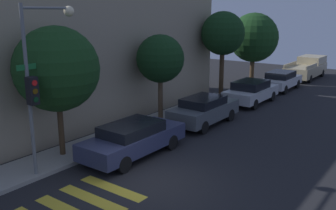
# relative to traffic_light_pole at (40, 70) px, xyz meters

# --- Properties ---
(ground_plane) EXTENTS (60.00, 60.00, 0.00)m
(ground_plane) POSITION_rel_traffic_light_pole_xyz_m (1.58, -3.37, -3.64)
(ground_plane) COLOR black
(sidewalk) EXTENTS (26.00, 1.89, 0.14)m
(sidewalk) POSITION_rel_traffic_light_pole_xyz_m (1.58, 0.77, -3.57)
(sidewalk) COLOR gray
(sidewalk) RESTS_ON ground
(building_row) EXTENTS (26.00, 6.00, 6.66)m
(building_row) POSITION_rel_traffic_light_pole_xyz_m (1.58, 5.12, -0.31)
(building_row) COLOR gray
(building_row) RESTS_ON ground
(traffic_light_pole) EXTENTS (2.35, 0.56, 5.76)m
(traffic_light_pole) POSITION_rel_traffic_light_pole_xyz_m (0.00, 0.00, 0.00)
(traffic_light_pole) COLOR slate
(traffic_light_pole) RESTS_ON ground
(sedan_near_corner) EXTENTS (4.57, 1.77, 1.35)m
(sedan_near_corner) POSITION_rel_traffic_light_pole_xyz_m (3.04, -1.27, -2.92)
(sedan_near_corner) COLOR #2D3351
(sedan_near_corner) RESTS_ON ground
(sedan_middle) EXTENTS (4.23, 1.75, 1.40)m
(sedan_middle) POSITION_rel_traffic_light_pole_xyz_m (8.29, -1.27, -2.90)
(sedan_middle) COLOR #4C5156
(sedan_middle) RESTS_ON ground
(sedan_far_end) EXTENTS (4.33, 1.88, 1.40)m
(sedan_far_end) POSITION_rel_traffic_light_pole_xyz_m (13.81, -1.27, -2.90)
(sedan_far_end) COLOR #B7BABF
(sedan_far_end) RESTS_ON ground
(sedan_tail_of_row) EXTENTS (4.21, 1.76, 1.34)m
(sedan_tail_of_row) POSITION_rel_traffic_light_pole_xyz_m (18.88, -1.27, -2.93)
(sedan_tail_of_row) COLOR silver
(sedan_tail_of_row) RESTS_ON ground
(pickup_truck) EXTENTS (5.73, 2.01, 1.74)m
(pickup_truck) POSITION_rel_traffic_light_pole_xyz_m (24.99, -1.27, -2.77)
(pickup_truck) COLOR tan
(pickup_truck) RESTS_ON ground
(tree_near_corner) EXTENTS (3.15, 3.15, 5.03)m
(tree_near_corner) POSITION_rel_traffic_light_pole_xyz_m (1.28, 0.83, -0.20)
(tree_near_corner) COLOR #42301E
(tree_near_corner) RESTS_ON ground
(tree_midblock) EXTENTS (2.40, 2.40, 4.42)m
(tree_midblock) POSITION_rel_traffic_light_pole_xyz_m (7.48, 0.83, -0.44)
(tree_midblock) COLOR brown
(tree_midblock) RESTS_ON ground
(tree_far_end) EXTENTS (2.72, 2.72, 5.53)m
(tree_far_end) POSITION_rel_traffic_light_pole_xyz_m (13.86, 0.83, 0.49)
(tree_far_end) COLOR #42301E
(tree_far_end) RESTS_ON ground
(tree_behind_truck) EXTENTS (3.54, 3.54, 5.42)m
(tree_behind_truck) POSITION_rel_traffic_light_pole_xyz_m (18.54, 0.83, -0.00)
(tree_behind_truck) COLOR #4C3823
(tree_behind_truck) RESTS_ON ground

